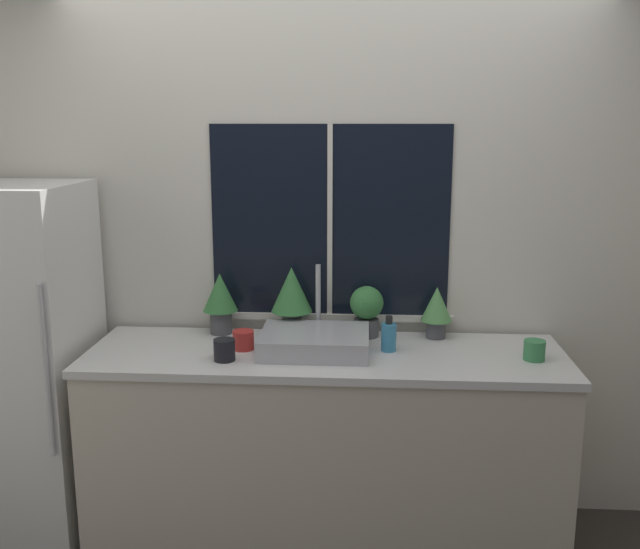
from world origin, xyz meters
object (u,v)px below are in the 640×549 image
(refrigerator, at_px, (16,364))
(sink, at_px, (315,341))
(mug_red, at_px, (243,340))
(mug_black, at_px, (224,350))
(soap_bottle, at_px, (389,336))
(potted_plant_center_right, at_px, (367,308))
(potted_plant_far_right, at_px, (437,308))
(potted_plant_center_left, at_px, (292,293))
(potted_plant_far_left, at_px, (220,298))
(mug_green, at_px, (534,350))

(refrigerator, xyz_separation_m, sink, (1.38, -0.01, 0.14))
(mug_red, bearing_deg, sink, -0.97)
(mug_black, xyz_separation_m, mug_red, (0.05, 0.16, -0.00))
(soap_bottle, bearing_deg, potted_plant_center_right, 115.13)
(potted_plant_center_right, bearing_deg, potted_plant_far_right, 0.00)
(refrigerator, relative_size, potted_plant_center_left, 5.03)
(potted_plant_center_left, relative_size, potted_plant_center_right, 1.36)
(potted_plant_center_left, xyz_separation_m, mug_black, (-0.25, -0.39, -0.16))
(potted_plant_far_left, relative_size, potted_plant_center_right, 1.21)
(potted_plant_center_left, xyz_separation_m, soap_bottle, (0.45, -0.21, -0.14))
(sink, xyz_separation_m, mug_red, (-0.32, 0.01, -0.00))
(potted_plant_center_right, bearing_deg, soap_bottle, -64.87)
(soap_bottle, distance_m, mug_black, 0.72)
(sink, bearing_deg, mug_green, -3.24)
(soap_bottle, height_order, mug_red, soap_bottle)
(potted_plant_far_left, bearing_deg, soap_bottle, -14.95)
(potted_plant_center_left, relative_size, mug_black, 3.54)
(refrigerator, height_order, soap_bottle, refrigerator)
(potted_plant_far_left, height_order, potted_plant_far_right, potted_plant_far_left)
(sink, relative_size, soap_bottle, 2.97)
(sink, height_order, mug_black, sink)
(potted_plant_center_right, bearing_deg, mug_red, -156.87)
(potted_plant_far_left, height_order, potted_plant_center_left, potted_plant_center_left)
(refrigerator, distance_m, potted_plant_center_right, 1.64)
(mug_black, bearing_deg, mug_green, 4.17)
(refrigerator, distance_m, sink, 1.39)
(mug_green, height_order, mug_black, mug_black)
(soap_bottle, relative_size, mug_red, 1.69)
(potted_plant_center_left, bearing_deg, potted_plant_far_left, 180.00)
(refrigerator, bearing_deg, mug_black, -8.88)
(sink, distance_m, potted_plant_center_left, 0.31)
(sink, bearing_deg, mug_black, -158.23)
(soap_bottle, bearing_deg, mug_black, -165.88)
(sink, bearing_deg, potted_plant_far_left, 152.98)
(refrigerator, bearing_deg, mug_red, -0.13)
(potted_plant_far_left, height_order, potted_plant_center_right, potted_plant_far_left)
(sink, relative_size, potted_plant_far_left, 1.62)
(sink, distance_m, potted_plant_far_left, 0.54)
(potted_plant_far_right, height_order, mug_green, potted_plant_far_right)
(refrigerator, distance_m, mug_green, 2.33)
(potted_plant_center_right, xyz_separation_m, mug_black, (-0.60, -0.39, -0.09))
(refrigerator, height_order, potted_plant_far_right, refrigerator)
(sink, xyz_separation_m, potted_plant_far_left, (-0.47, 0.24, 0.13))
(mug_green, bearing_deg, mug_red, 177.33)
(sink, bearing_deg, soap_bottle, 4.69)
(potted_plant_center_right, xyz_separation_m, mug_red, (-0.55, -0.23, -0.09))
(refrigerator, height_order, potted_plant_far_left, refrigerator)
(potted_plant_far_left, height_order, mug_black, potted_plant_far_left)
(potted_plant_center_left, height_order, soap_bottle, potted_plant_center_left)
(potted_plant_far_left, bearing_deg, refrigerator, -165.79)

